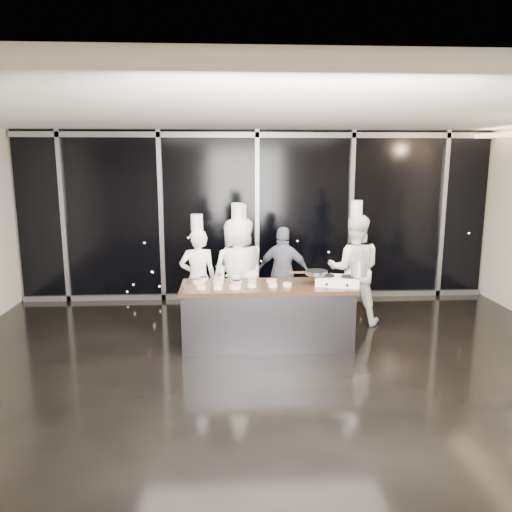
{
  "coord_description": "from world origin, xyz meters",
  "views": [
    {
      "loc": [
        -0.56,
        -6.0,
        2.67
      ],
      "look_at": [
        -0.14,
        1.2,
        1.26
      ],
      "focal_mm": 35.0,
      "sensor_mm": 36.0,
      "label": 1
    }
  ],
  "objects_px": {
    "demo_counter": "(267,315)",
    "chef_far_left": "(198,277)",
    "stove": "(338,281)",
    "chef_center": "(241,270)",
    "chef_left": "(238,271)",
    "stock_pot": "(359,268)",
    "chef_right": "(354,269)",
    "frying_pan": "(316,272)",
    "guest": "(283,273)"
  },
  "relations": [
    {
      "from": "stove",
      "to": "chef_far_left",
      "type": "xyz_separation_m",
      "value": [
        -2.03,
        0.91,
        -0.14
      ]
    },
    {
      "from": "stock_pot",
      "to": "demo_counter",
      "type": "bearing_deg",
      "value": 174.23
    },
    {
      "from": "chef_center",
      "to": "chef_right",
      "type": "height_order",
      "value": "chef_right"
    },
    {
      "from": "chef_far_left",
      "to": "chef_center",
      "type": "height_order",
      "value": "chef_center"
    },
    {
      "from": "demo_counter",
      "to": "chef_right",
      "type": "bearing_deg",
      "value": 31.98
    },
    {
      "from": "stock_pot",
      "to": "guest",
      "type": "distance_m",
      "value": 1.71
    },
    {
      "from": "frying_pan",
      "to": "chef_right",
      "type": "relative_size",
      "value": 0.29
    },
    {
      "from": "chef_right",
      "to": "chef_center",
      "type": "bearing_deg",
      "value": 6.84
    },
    {
      "from": "frying_pan",
      "to": "chef_right",
      "type": "distance_m",
      "value": 1.23
    },
    {
      "from": "chef_center",
      "to": "chef_far_left",
      "type": "bearing_deg",
      "value": 9.77
    },
    {
      "from": "chef_left",
      "to": "guest",
      "type": "relative_size",
      "value": 1.27
    },
    {
      "from": "frying_pan",
      "to": "chef_left",
      "type": "relative_size",
      "value": 0.29
    },
    {
      "from": "stock_pot",
      "to": "chef_center",
      "type": "relative_size",
      "value": 0.11
    },
    {
      "from": "chef_far_left",
      "to": "chef_center",
      "type": "distance_m",
      "value": 0.74
    },
    {
      "from": "chef_left",
      "to": "guest",
      "type": "bearing_deg",
      "value": -179.26
    },
    {
      "from": "stock_pot",
      "to": "chef_center",
      "type": "height_order",
      "value": "chef_center"
    },
    {
      "from": "demo_counter",
      "to": "chef_left",
      "type": "distance_m",
      "value": 1.12
    },
    {
      "from": "guest",
      "to": "chef_right",
      "type": "height_order",
      "value": "chef_right"
    },
    {
      "from": "chef_center",
      "to": "guest",
      "type": "bearing_deg",
      "value": -179.79
    },
    {
      "from": "stock_pot",
      "to": "chef_right",
      "type": "xyz_separation_m",
      "value": [
        0.21,
        1.07,
        -0.25
      ]
    },
    {
      "from": "chef_left",
      "to": "chef_center",
      "type": "relative_size",
      "value": 1.02
    },
    {
      "from": "chef_left",
      "to": "chef_right",
      "type": "xyz_separation_m",
      "value": [
        1.9,
        -0.01,
        0.01
      ]
    },
    {
      "from": "stove",
      "to": "chef_left",
      "type": "relative_size",
      "value": 0.35
    },
    {
      "from": "frying_pan",
      "to": "chef_far_left",
      "type": "xyz_separation_m",
      "value": [
        -1.73,
        0.83,
        -0.25
      ]
    },
    {
      "from": "demo_counter",
      "to": "chef_left",
      "type": "relative_size",
      "value": 1.24
    },
    {
      "from": "demo_counter",
      "to": "chef_far_left",
      "type": "distance_m",
      "value": 1.38
    },
    {
      "from": "stove",
      "to": "stock_pot",
      "type": "relative_size",
      "value": 3.07
    },
    {
      "from": "chef_right",
      "to": "stove",
      "type": "bearing_deg",
      "value": 75.92
    },
    {
      "from": "stock_pot",
      "to": "chef_left",
      "type": "xyz_separation_m",
      "value": [
        -1.69,
        1.08,
        -0.26
      ]
    },
    {
      "from": "stove",
      "to": "frying_pan",
      "type": "height_order",
      "value": "frying_pan"
    },
    {
      "from": "chef_far_left",
      "to": "chef_left",
      "type": "distance_m",
      "value": 0.64
    },
    {
      "from": "stove",
      "to": "frying_pan",
      "type": "relative_size",
      "value": 1.18
    },
    {
      "from": "demo_counter",
      "to": "stock_pot",
      "type": "distance_m",
      "value": 1.47
    },
    {
      "from": "demo_counter",
      "to": "frying_pan",
      "type": "bearing_deg",
      "value": 0.94
    },
    {
      "from": "frying_pan",
      "to": "stock_pot",
      "type": "relative_size",
      "value": 2.61
    },
    {
      "from": "stove",
      "to": "chef_far_left",
      "type": "height_order",
      "value": "chef_far_left"
    },
    {
      "from": "stock_pot",
      "to": "stove",
      "type": "bearing_deg",
      "value": 168.57
    },
    {
      "from": "demo_counter",
      "to": "chef_center",
      "type": "distance_m",
      "value": 1.24
    },
    {
      "from": "stove",
      "to": "chef_left",
      "type": "bearing_deg",
      "value": 158.92
    },
    {
      "from": "stove",
      "to": "chef_far_left",
      "type": "distance_m",
      "value": 2.23
    },
    {
      "from": "chef_center",
      "to": "chef_right",
      "type": "relative_size",
      "value": 0.97
    },
    {
      "from": "demo_counter",
      "to": "chef_center",
      "type": "bearing_deg",
      "value": 107.4
    },
    {
      "from": "stove",
      "to": "chef_center",
      "type": "xyz_separation_m",
      "value": [
        -1.35,
        1.18,
        -0.09
      ]
    },
    {
      "from": "frying_pan",
      "to": "chef_center",
      "type": "height_order",
      "value": "chef_center"
    },
    {
      "from": "stock_pot",
      "to": "chef_center",
      "type": "distance_m",
      "value": 2.07
    },
    {
      "from": "frying_pan",
      "to": "guest",
      "type": "distance_m",
      "value": 1.32
    },
    {
      "from": "frying_pan",
      "to": "chef_center",
      "type": "xyz_separation_m",
      "value": [
        -1.05,
        1.1,
        -0.19
      ]
    },
    {
      "from": "frying_pan",
      "to": "guest",
      "type": "bearing_deg",
      "value": 119.39
    },
    {
      "from": "chef_far_left",
      "to": "guest",
      "type": "relative_size",
      "value": 1.17
    },
    {
      "from": "stock_pot",
      "to": "guest",
      "type": "bearing_deg",
      "value": 123.23
    }
  ]
}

